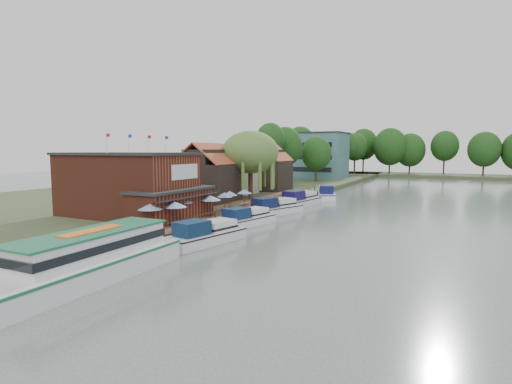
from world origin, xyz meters
The scene contains 30 objects.
ground centered at (0.00, 0.00, 0.00)m, with size 260.00×260.00×0.00m, color #4C5854.
land_bank centered at (-30.00, 35.00, 0.50)m, with size 50.00×140.00×1.00m, color #384728.
quay_deck centered at (-8.00, 10.00, 1.05)m, with size 6.00×50.00×0.10m, color #47301E.
quay_rail centered at (-5.30, 10.50, 1.50)m, with size 0.20×49.00×1.00m, color black, non-canonical shape.
pub centered at (-14.00, -1.00, 4.65)m, with size 20.00×11.00×7.30m, color maroon, non-canonical shape.
hotel_block centered at (-22.00, 70.00, 7.15)m, with size 25.40×12.40×12.30m, color #38666B, non-canonical shape.
cottage_a centered at (-15.00, 14.00, 5.25)m, with size 8.60×7.60×8.50m, color black, non-canonical shape.
cottage_b centered at (-18.00, 24.00, 5.25)m, with size 9.60×8.60×8.50m, color beige, non-canonical shape.
cottage_c centered at (-14.00, 33.00, 5.25)m, with size 7.60×7.60×8.50m, color black, non-canonical shape.
willow centered at (-10.50, 19.00, 6.21)m, with size 8.60×8.60×10.43m, color #476B2D, non-canonical shape.
umbrella_0 centered at (-8.07, -6.02, 2.29)m, with size 2.32×2.32×2.38m, color #1A4992, non-canonical shape.
umbrella_1 centered at (-6.95, -3.74, 2.29)m, with size 2.40×2.40×2.38m, color #1C4C9A, non-canonical shape.
umbrella_2 centered at (-8.03, -0.82, 2.29)m, with size 1.94×1.94×2.38m, color navy, non-canonical shape.
umbrella_3 centered at (-6.86, 2.41, 2.29)m, with size 2.42×2.42×2.38m, color navy, non-canonical shape.
umbrella_4 centered at (-7.15, 5.94, 2.29)m, with size 1.97×1.97×2.38m, color navy, non-canonical shape.
umbrella_5 centered at (-7.37, 7.55, 2.29)m, with size 1.98×1.98×2.38m, color navy, non-canonical shape.
umbrella_6 centered at (-6.83, 10.30, 2.29)m, with size 1.99×1.99×2.38m, color navy, non-canonical shape.
cruiser_0 centered at (-2.57, -4.73, 1.15)m, with size 3.09×9.56×2.30m, color silver, non-canonical shape.
cruiser_1 centered at (-3.46, 4.65, 1.09)m, with size 2.94×9.10×2.17m, color white, non-canonical shape.
cruiser_2 centered at (-3.86, 13.24, 1.18)m, with size 3.16×9.77×2.36m, color silver, non-canonical shape.
cruiser_3 centered at (-3.69, 22.32, 1.24)m, with size 3.30×10.20×2.48m, color silver, non-canonical shape.
cruiser_4 centered at (-2.96, 33.28, 1.24)m, with size 3.30×10.19×2.48m, color white, non-canonical shape.
tour_boat centered at (-3.53, -17.41, 1.66)m, with size 4.27×15.19×3.32m, color silver, non-canonical shape.
swan centered at (-4.50, -10.83, 0.22)m, with size 0.44×0.44×0.44m, color white.
bank_tree_0 centered at (-18.13, 42.50, 7.63)m, with size 6.14×6.14×13.27m, color #143811, non-canonical shape.
bank_tree_1 centered at (-17.45, 49.14, 7.37)m, with size 7.66×7.66×12.74m, color #143811, non-canonical shape.
bank_tree_2 centered at (-12.52, 56.33, 6.39)m, with size 7.07×7.07×10.77m, color #143811, non-canonical shape.
bank_tree_3 centered at (-11.03, 79.81, 7.29)m, with size 6.10×6.10×12.59m, color #143811, non-canonical shape.
bank_tree_4 centered at (-16.75, 86.23, 6.83)m, with size 7.96×7.96×11.66m, color #143811, non-canonical shape.
bank_tree_5 centered at (-12.36, 94.61, 7.52)m, with size 7.83×7.83×13.05m, color #143811, non-canonical shape.
Camera 1 is at (17.76, -34.68, 8.52)m, focal length 28.00 mm.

